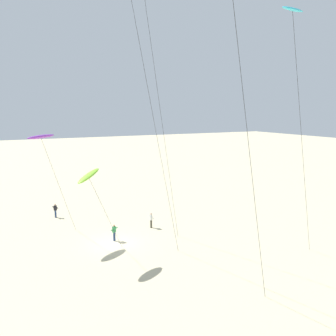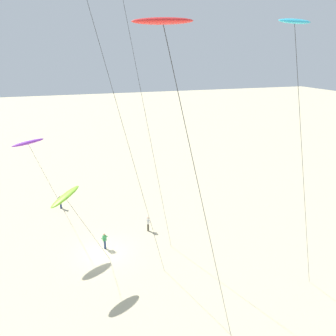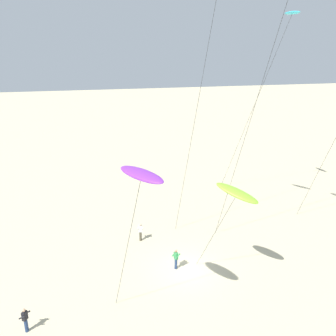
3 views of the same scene
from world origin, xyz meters
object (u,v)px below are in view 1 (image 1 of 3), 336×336
object	(u,v)px
kite_lime	(89,176)
kite_cyan	(293,16)
kite_purple	(41,137)
kite_flyer_nearest	(151,220)
kite_flyer_middle	(55,210)
kite_flyer_furthest	(114,232)

from	to	relation	value
kite_lime	kite_cyan	xyz separation A→B (m)	(10.11, 11.73, 11.67)
kite_purple	kite_flyer_nearest	bearing A→B (deg)	81.15
kite_cyan	kite_flyer_middle	xyz separation A→B (m)	(-23.80, -12.46, -18.11)
kite_lime	kite_flyer_furthest	world-z (taller)	kite_lime
kite_lime	kite_flyer_nearest	bearing A→B (deg)	122.72
kite_lime	kite_purple	size ratio (longest dim) A/B	0.76
kite_lime	kite_flyer_middle	bearing A→B (deg)	-176.98
kite_flyer_nearest	kite_lime	bearing A→B (deg)	-57.28
kite_flyer_nearest	kite_flyer_furthest	bearing A→B (deg)	-68.48
kite_flyer_nearest	kite_flyer_furthest	distance (m)	5.21
kite_flyer_furthest	kite_lime	bearing A→B (deg)	-44.18
kite_flyer_nearest	kite_flyer_middle	bearing A→B (deg)	-134.71
kite_purple	kite_flyer_nearest	distance (m)	14.25
kite_flyer_furthest	kite_flyer_nearest	bearing A→B (deg)	111.52
kite_lime	kite_flyer_nearest	size ratio (longest dim) A/B	4.77
kite_flyer_nearest	kite_flyer_furthest	size ratio (longest dim) A/B	1.00
kite_cyan	kite_flyer_furthest	world-z (taller)	kite_cyan
kite_purple	kite_flyer_nearest	xyz separation A→B (m)	(1.66, 10.67, -9.30)
kite_flyer_middle	kite_flyer_furthest	bearing A→B (deg)	20.06
kite_lime	kite_flyer_middle	distance (m)	15.15
kite_cyan	kite_flyer_middle	size ratio (longest dim) A/B	11.73
kite_flyer_middle	kite_flyer_furthest	size ratio (longest dim) A/B	1.00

